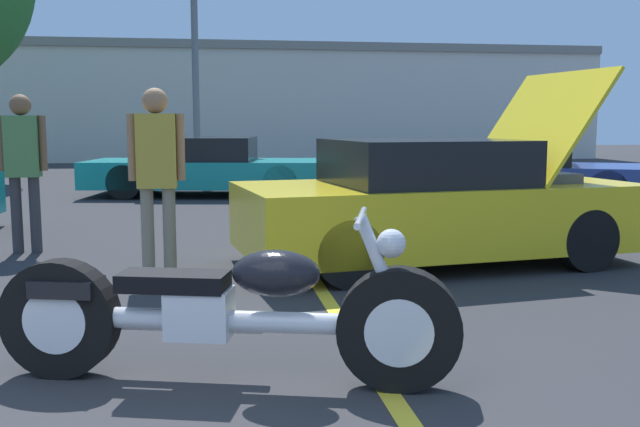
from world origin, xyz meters
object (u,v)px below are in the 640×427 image
object	(u,v)px
motorcycle	(224,312)
parked_car_right_row	(517,172)
parked_car_mid_row	(207,168)
spectator_by_show_car	(157,166)
spectator_midground	(23,159)
show_car_hood_open	(438,204)
light_pole	(197,15)

from	to	relation	value
motorcycle	parked_car_right_row	world-z (taller)	parked_car_right_row
parked_car_mid_row	spectator_by_show_car	distance (m)	7.75
spectator_by_show_car	spectator_midground	world-z (taller)	spectator_by_show_car
parked_car_mid_row	spectator_by_show_car	size ratio (longest dim) A/B	2.82
show_car_hood_open	spectator_by_show_car	distance (m)	2.88
parked_car_right_row	parked_car_mid_row	xyz separation A→B (m)	(-5.59, 2.21, 0.00)
light_pole	motorcycle	world-z (taller)	light_pole
parked_car_right_row	show_car_hood_open	bearing A→B (deg)	-96.69
parked_car_right_row	motorcycle	bearing A→B (deg)	-98.40
light_pole	parked_car_mid_row	bearing A→B (deg)	-87.68
motorcycle	spectator_by_show_car	bearing A→B (deg)	116.27
motorcycle	parked_car_mid_row	size ratio (longest dim) A/B	0.52
motorcycle	parked_car_mid_row	xyz separation A→B (m)	(-0.13, 10.51, 0.15)
show_car_hood_open	parked_car_mid_row	xyz separation A→B (m)	(-2.41, 7.38, -0.07)
parked_car_mid_row	spectator_midground	size ratio (longest dim) A/B	2.83
motorcycle	parked_car_right_row	size ratio (longest dim) A/B	0.52
spectator_by_show_car	light_pole	bearing A→B (deg)	88.99
light_pole	parked_car_mid_row	world-z (taller)	light_pole
parked_car_mid_row	parked_car_right_row	bearing A→B (deg)	-11.93
light_pole	parked_car_right_row	bearing A→B (deg)	-50.65
show_car_hood_open	parked_car_mid_row	bearing A→B (deg)	99.67
light_pole	spectator_by_show_car	xyz separation A→B (m)	(-0.22, -12.57, -3.17)
spectator_by_show_car	show_car_hood_open	bearing A→B (deg)	6.76
show_car_hood_open	spectator_by_show_car	world-z (taller)	show_car_hood_open
parked_car_mid_row	spectator_by_show_car	xyz separation A→B (m)	(-0.42, -7.72, 0.51)
show_car_hood_open	spectator_by_show_car	bearing A→B (deg)	178.38
light_pole	spectator_midground	size ratio (longest dim) A/B	4.34
parked_car_right_row	parked_car_mid_row	size ratio (longest dim) A/B	0.98
spectator_midground	show_car_hood_open	bearing A→B (deg)	-16.28
parked_car_right_row	spectator_midground	xyz separation A→B (m)	(-7.59, -3.89, 0.51)
motorcycle	light_pole	bearing A→B (deg)	106.35
light_pole	show_car_hood_open	bearing A→B (deg)	-77.99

